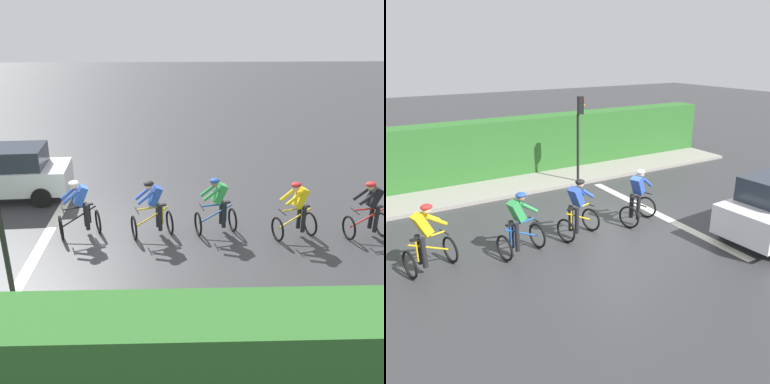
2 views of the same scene
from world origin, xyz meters
The scene contains 10 objects.
ground_plane centered at (0.00, 0.00, 0.00)m, with size 80.00×80.00×0.00m, color #333335.
sidewalk_kerb centered at (5.17, 2.00, 0.06)m, with size 2.80×21.72×0.12m, color gray.
stone_wall_low centered at (6.07, 2.00, 0.22)m, with size 0.44×21.72×0.44m, color tan.
hedge_wall centered at (6.37, 2.00, 1.17)m, with size 1.10×21.72×2.34m, color #2D6628.
road_marking_stop_line centered at (0.00, -1.49, 0.00)m, with size 7.00×0.30×0.01m, color silver.
cyclist_second centered at (0.10, 5.47, 0.80)m, with size 0.96×1.23×1.66m.
cyclist_mid centered at (-0.25, 3.32, 0.80)m, with size 0.91×1.21×1.66m.
cyclist_fourth centered at (-0.10, 1.53, 0.80)m, with size 0.96×1.23×1.66m.
cyclist_trailing centered at (-0.20, -0.49, 0.80)m, with size 1.02×1.25×1.66m.
traffic_light_near_crossing centered at (3.96, -0.95, 2.22)m, with size 0.24×0.31×3.34m.
Camera 2 is at (-8.93, 6.77, 4.95)m, focal length 37.82 mm.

